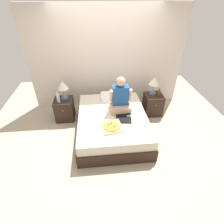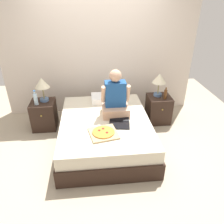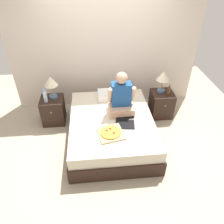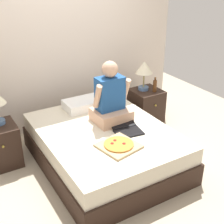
{
  "view_description": "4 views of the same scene",
  "coord_description": "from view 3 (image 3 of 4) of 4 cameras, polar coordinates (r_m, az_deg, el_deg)",
  "views": [
    {
      "loc": [
        -0.32,
        -3.03,
        2.69
      ],
      "look_at": [
        -0.02,
        -0.13,
        0.65
      ],
      "focal_mm": 28.0,
      "sensor_mm": 36.0,
      "label": 1
    },
    {
      "loc": [
        -0.21,
        -3.09,
        2.34
      ],
      "look_at": [
        0.1,
        -0.14,
        0.69
      ],
      "focal_mm": 35.0,
      "sensor_mm": 36.0,
      "label": 2
    },
    {
      "loc": [
        -0.3,
        -3.03,
        2.86
      ],
      "look_at": [
        -0.0,
        -0.11,
        0.7
      ],
      "focal_mm": 35.0,
      "sensor_mm": 36.0,
      "label": 3
    },
    {
      "loc": [
        -1.61,
        -2.89,
        2.34
      ],
      "look_at": [
        -0.0,
        -0.2,
        0.81
      ],
      "focal_mm": 50.0,
      "sensor_mm": 36.0,
      "label": 4
    }
  ],
  "objects": [
    {
      "name": "water_bottle",
      "position": [
        4.31,
        -17.05,
        3.84
      ],
      "size": [
        0.07,
        0.07,
        0.28
      ],
      "color": "silver",
      "rests_on": "nightstand_left"
    },
    {
      "name": "lamp_on_right_nightstand",
      "position": [
        4.45,
        13.2,
        8.81
      ],
      "size": [
        0.26,
        0.26,
        0.45
      ],
      "color": "#4C6B93",
      "rests_on": "nightstand_right"
    },
    {
      "name": "person_seated",
      "position": [
        3.85,
        2.42,
        3.56
      ],
      "size": [
        0.47,
        0.4,
        0.78
      ],
      "color": "tan",
      "rests_on": "bed"
    },
    {
      "name": "ground_plane",
      "position": [
        4.18,
        -0.14,
        -6.8
      ],
      "size": [
        5.88,
        5.88,
        0.0
      ],
      "primitive_type": "plane",
      "color": "tan"
    },
    {
      "name": "pillow",
      "position": [
        4.38,
        -0.29,
        4.57
      ],
      "size": [
        0.52,
        0.34,
        0.12
      ],
      "primitive_type": "cube",
      "color": "white",
      "rests_on": "bed"
    },
    {
      "name": "lamp_on_left_nightstand",
      "position": [
        4.3,
        -15.72,
        7.37
      ],
      "size": [
        0.26,
        0.26,
        0.45
      ],
      "color": "#4C6B93",
      "rests_on": "nightstand_left"
    },
    {
      "name": "nightstand_right",
      "position": [
        4.72,
        12.74,
        2.1
      ],
      "size": [
        0.44,
        0.47,
        0.54
      ],
      "color": "black",
      "rests_on": "ground"
    },
    {
      "name": "laptop",
      "position": [
        3.75,
        3.43,
        -2.52
      ],
      "size": [
        0.37,
        0.45,
        0.07
      ],
      "color": "black",
      "rests_on": "bed"
    },
    {
      "name": "nightstand_left",
      "position": [
        4.57,
        -15.08,
        0.49
      ],
      "size": [
        0.44,
        0.47,
        0.54
      ],
      "color": "black",
      "rests_on": "ground"
    },
    {
      "name": "beer_bottle",
      "position": [
        4.47,
        14.57,
        5.31
      ],
      "size": [
        0.06,
        0.06,
        0.23
      ],
      "color": "#512D14",
      "rests_on": "nightstand_right"
    },
    {
      "name": "wall_back",
      "position": [
        4.65,
        -1.83,
        16.09
      ],
      "size": [
        3.88,
        0.12,
        2.5
      ],
      "primitive_type": "cube",
      "color": "beige",
      "rests_on": "ground"
    },
    {
      "name": "bed",
      "position": [
        4.02,
        -0.14,
        -4.3
      ],
      "size": [
        1.5,
        1.91,
        0.49
      ],
      "color": "black",
      "rests_on": "ground"
    },
    {
      "name": "pizza_box",
      "position": [
        3.52,
        -0.36,
        -5.53
      ],
      "size": [
        0.47,
        0.47,
        0.05
      ],
      "color": "tan",
      "rests_on": "bed"
    }
  ]
}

